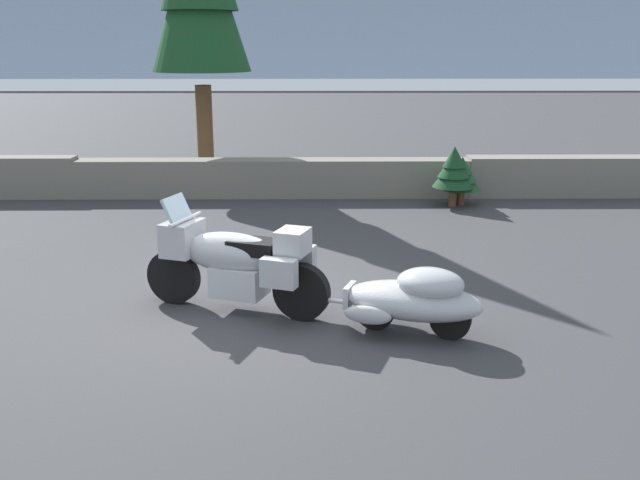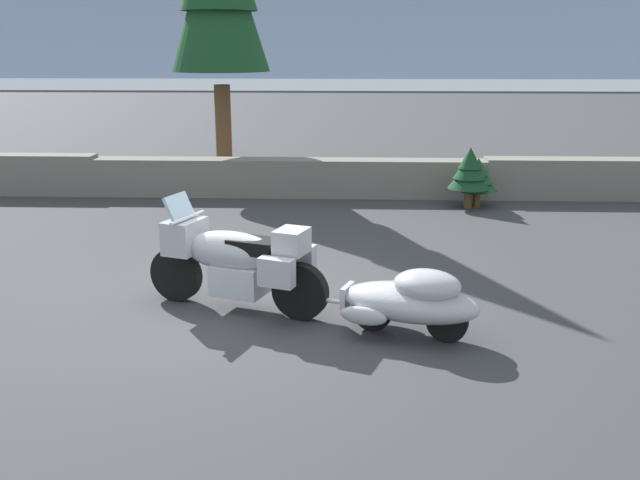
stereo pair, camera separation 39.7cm
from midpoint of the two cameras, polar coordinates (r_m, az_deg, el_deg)
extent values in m
plane|color=#38383A|center=(8.56, -4.68, -5.39)|extent=(80.00, 80.00, 0.00)
cube|color=slate|center=(14.63, -1.76, 5.02)|extent=(8.00, 0.57, 0.77)
cube|color=#8C9EB7|center=(104.46, 1.74, 18.23)|extent=(240.00, 80.00, 16.00)
cylinder|color=black|center=(8.80, -10.20, -2.74)|extent=(0.67, 0.36, 0.66)
cylinder|color=black|center=(8.07, -0.19, -4.17)|extent=(0.67, 0.36, 0.66)
cube|color=silver|center=(8.36, -5.12, -3.15)|extent=(0.71, 0.62, 0.36)
ellipsoid|color=#B2B2B7|center=(8.31, -5.79, -0.91)|extent=(1.28, 0.82, 0.48)
cube|color=#B2B2B7|center=(8.58, -9.51, 0.31)|extent=(0.52, 0.61, 0.40)
cube|color=#9EB7C6|center=(8.52, -9.89, 2.48)|extent=(0.33, 0.48, 0.34)
cube|color=black|center=(8.15, -3.94, -0.46)|extent=(0.65, 0.53, 0.16)
cube|color=#B2B2B7|center=(7.93, -0.87, -0.13)|extent=(0.44, 0.49, 0.28)
cube|color=#B2B2B7|center=(7.77, -2.06, -2.63)|extent=(0.43, 0.29, 0.32)
cube|color=#B2B2B7|center=(8.29, -0.37, -1.44)|extent=(0.43, 0.29, 0.32)
cylinder|color=silver|center=(8.50, -9.29, 1.77)|extent=(0.28, 0.67, 0.04)
cylinder|color=silver|center=(8.70, -10.00, -1.22)|extent=(0.26, 0.15, 0.54)
cylinder|color=black|center=(7.84, 5.70, -5.71)|extent=(0.45, 0.24, 0.44)
cylinder|color=black|center=(7.67, 11.65, -6.46)|extent=(0.45, 0.24, 0.44)
ellipsoid|color=#B2B2B7|center=(7.69, 8.69, -4.98)|extent=(1.64, 1.15, 0.40)
ellipsoid|color=#B2B2B7|center=(7.58, 10.08, -3.58)|extent=(0.87, 0.77, 0.32)
cube|color=silver|center=(7.87, 3.65, -4.48)|extent=(0.17, 0.32, 0.24)
ellipsoid|color=#B2B2B7|center=(7.53, 5.01, -6.10)|extent=(0.54, 0.31, 0.20)
ellipsoid|color=#B2B2B7|center=(8.11, 6.36, -4.54)|extent=(0.54, 0.31, 0.20)
cylinder|color=silver|center=(8.03, 0.99, -4.73)|extent=(0.68, 0.29, 0.05)
cylinder|color=brown|center=(16.05, -7.03, 8.39)|extent=(0.35, 0.35, 2.18)
cylinder|color=brown|center=(13.95, 12.59, 3.22)|extent=(0.16, 0.16, 0.34)
cone|color=#143D1E|center=(13.86, 12.71, 5.15)|extent=(0.80, 0.80, 0.53)
cone|color=#143D1E|center=(13.83, 12.75, 5.80)|extent=(0.62, 0.62, 0.46)
cone|color=#143D1E|center=(13.81, 12.79, 6.45)|extent=(0.44, 0.44, 0.40)
cylinder|color=brown|center=(14.09, 13.23, 3.18)|extent=(0.15, 0.15, 0.27)
cone|color=#194723|center=(14.02, 13.33, 4.73)|extent=(0.75, 0.75, 0.43)
cone|color=#194723|center=(14.00, 13.36, 5.25)|extent=(0.59, 0.59, 0.38)
cone|color=#194723|center=(13.97, 13.40, 5.77)|extent=(0.42, 0.42, 0.32)
camera|label=1|loc=(0.20, -88.62, 0.38)|focal=39.87mm
camera|label=2|loc=(0.20, 91.38, -0.38)|focal=39.87mm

